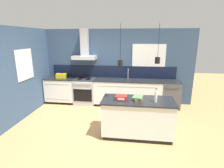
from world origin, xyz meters
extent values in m
plane|color=tan|center=(0.00, 0.00, 0.00)|extent=(16.00, 16.00, 0.00)
cube|color=#354C6B|center=(0.00, 2.03, 1.30)|extent=(5.60, 0.06, 2.60)
cube|color=black|center=(0.00, 1.99, 1.12)|extent=(4.42, 0.02, 0.43)
cube|color=white|center=(1.25, 1.99, 1.62)|extent=(1.12, 0.01, 0.96)
cube|color=black|center=(1.25, 1.99, 1.62)|extent=(1.04, 0.01, 0.88)
cube|color=#B5B5BA|center=(-0.95, 1.77, 1.64)|extent=(0.80, 0.46, 0.12)
cube|color=#B5B5BA|center=(-0.95, 1.86, 2.15)|extent=(0.26, 0.20, 0.90)
cylinder|color=black|center=(0.46, -0.25, 2.22)|extent=(0.01, 0.01, 0.77)
cylinder|color=black|center=(0.46, -0.25, 1.76)|extent=(0.11, 0.11, 0.14)
sphere|color=#F9D18C|center=(0.46, -0.25, 1.76)|extent=(0.06, 0.06, 0.06)
cylinder|color=black|center=(1.26, -0.23, 2.25)|extent=(0.01, 0.01, 0.70)
cylinder|color=black|center=(1.26, -0.23, 1.83)|extent=(0.11, 0.11, 0.14)
sphere|color=#F9D18C|center=(1.26, -0.23, 1.83)|extent=(0.06, 0.06, 0.06)
cube|color=#354C6B|center=(-2.43, 0.70, 1.30)|extent=(0.06, 3.80, 2.60)
cube|color=white|center=(-2.39, 0.55, 1.55)|extent=(0.01, 0.76, 0.88)
cube|color=black|center=(-2.39, 0.55, 1.55)|extent=(0.01, 0.68, 0.80)
cube|color=black|center=(-1.84, 1.72, 0.04)|extent=(1.00, 0.56, 0.09)
cube|color=white|center=(-1.84, 1.69, 0.48)|extent=(1.03, 0.62, 0.79)
cube|color=gray|center=(-1.84, 1.38, 0.76)|extent=(0.91, 0.01, 0.01)
cube|color=gray|center=(-1.84, 1.38, 0.21)|extent=(0.91, 0.01, 0.01)
cube|color=black|center=(-1.84, 1.69, 0.90)|extent=(1.05, 0.64, 0.03)
cube|color=black|center=(0.56, 1.72, 0.04)|extent=(2.20, 0.56, 0.09)
cube|color=white|center=(0.56, 1.69, 0.48)|extent=(2.27, 0.62, 0.79)
cube|color=gray|center=(0.56, 1.38, 0.76)|extent=(2.00, 0.01, 0.01)
cube|color=gray|center=(0.56, 1.38, 0.21)|extent=(2.00, 0.01, 0.01)
cube|color=black|center=(0.56, 1.69, 0.90)|extent=(2.30, 0.64, 0.03)
cube|color=#262628|center=(0.56, 1.74, 0.91)|extent=(0.48, 0.34, 0.01)
cylinder|color=#B5B5BA|center=(0.56, 1.87, 1.08)|extent=(0.02, 0.02, 0.33)
sphere|color=#B5B5BA|center=(0.56, 1.87, 1.24)|extent=(0.03, 0.03, 0.03)
cylinder|color=#B5B5BA|center=(0.56, 1.81, 1.22)|extent=(0.02, 0.12, 0.02)
cube|color=#B5B5BA|center=(-0.95, 1.69, 0.43)|extent=(0.75, 0.62, 0.87)
cube|color=black|center=(-0.95, 1.37, 0.40)|extent=(0.64, 0.02, 0.44)
cylinder|color=#B5B5BA|center=(-0.95, 1.35, 0.63)|extent=(0.56, 0.02, 0.02)
cube|color=#B5B5BA|center=(-0.95, 1.37, 0.82)|extent=(0.64, 0.02, 0.07)
cube|color=#2D2D30|center=(-0.95, 1.69, 0.89)|extent=(0.75, 0.60, 0.04)
cylinder|color=black|center=(-1.10, 1.80, 0.91)|extent=(0.17, 0.17, 0.00)
cylinder|color=black|center=(-0.80, 1.80, 0.91)|extent=(0.17, 0.17, 0.00)
cylinder|color=black|center=(-1.10, 1.58, 0.91)|extent=(0.17, 0.17, 0.00)
cylinder|color=black|center=(-0.80, 1.58, 0.91)|extent=(0.17, 0.17, 0.00)
cube|color=#4C4C51|center=(2.00, 1.69, 0.45)|extent=(0.60, 0.62, 0.89)
cube|color=black|center=(2.00, 1.69, 0.90)|extent=(0.60, 0.62, 0.02)
cylinder|color=#4C4C51|center=(2.00, 1.36, 0.82)|extent=(0.45, 0.02, 0.02)
cube|color=black|center=(0.88, -0.25, 0.04)|extent=(1.56, 0.69, 0.09)
cube|color=white|center=(0.88, -0.25, 0.48)|extent=(1.63, 0.72, 0.79)
cube|color=black|center=(0.88, -0.25, 0.90)|extent=(1.68, 0.77, 0.03)
cylinder|color=silver|center=(1.27, -0.35, 1.03)|extent=(0.07, 0.07, 0.25)
cylinder|color=silver|center=(1.27, -0.35, 1.19)|extent=(0.03, 0.03, 0.06)
cylinder|color=#262628|center=(1.27, -0.35, 1.22)|extent=(0.03, 0.03, 0.01)
cube|color=olive|center=(0.89, -0.28, 0.93)|extent=(0.20, 0.27, 0.03)
cube|color=olive|center=(0.88, -0.28, 0.96)|extent=(0.21, 0.28, 0.04)
cube|color=#4C7F4C|center=(0.87, -0.28, 0.99)|extent=(0.27, 0.31, 0.03)
cube|color=red|center=(0.49, -0.29, 0.96)|extent=(0.26, 0.20, 0.10)
cube|color=white|center=(0.49, -0.39, 0.96)|extent=(0.16, 0.01, 0.05)
cube|color=gold|center=(-1.81, 1.69, 0.99)|extent=(0.34, 0.18, 0.16)
cylinder|color=black|center=(-1.81, 1.69, 1.09)|extent=(0.20, 0.02, 0.02)
camera|label=1|loc=(0.77, -4.11, 2.31)|focal=28.00mm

